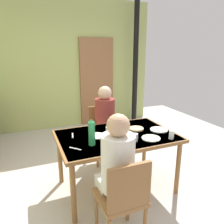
# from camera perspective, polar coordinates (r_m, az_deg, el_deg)

# --- Properties ---
(ground_plane) EXTENTS (6.62, 6.62, 0.00)m
(ground_plane) POSITION_cam_1_polar(r_m,az_deg,el_deg) (3.07, -2.78, -18.27)
(ground_plane) COLOR beige
(wall_back) EXTENTS (4.22, 0.10, 2.82)m
(wall_back) POSITION_cam_1_polar(r_m,az_deg,el_deg) (5.03, -13.13, 11.90)
(wall_back) COLOR #AFBC6C
(wall_back) RESTS_ON ground_plane
(door_wooden) EXTENTS (0.80, 0.05, 2.00)m
(door_wooden) POSITION_cam_1_polar(r_m,az_deg,el_deg) (5.18, -4.00, 7.84)
(door_wooden) COLOR #93603C
(door_wooden) RESTS_ON ground_plane
(stove_pipe_column) EXTENTS (0.12, 0.12, 2.82)m
(stove_pipe_column) POSITION_cam_1_polar(r_m,az_deg,el_deg) (5.24, 6.17, 12.36)
(stove_pipe_column) COLOR black
(stove_pipe_column) RESTS_ON ground_plane
(dining_table) EXTENTS (1.43, 0.93, 0.73)m
(dining_table) POSITION_cam_1_polar(r_m,az_deg,el_deg) (2.68, 1.24, -7.38)
(dining_table) COLOR brown
(dining_table) RESTS_ON ground_plane
(chair_near_diner) EXTENTS (0.40, 0.40, 0.87)m
(chair_near_diner) POSITION_cam_1_polar(r_m,az_deg,el_deg) (2.02, 3.02, -21.55)
(chair_near_diner) COLOR brown
(chair_near_diner) RESTS_ON ground_plane
(chair_far_diner) EXTENTS (0.40, 0.40, 0.87)m
(chair_far_diner) POSITION_cam_1_polar(r_m,az_deg,el_deg) (3.49, -2.52, -4.69)
(chair_far_diner) COLOR brown
(chair_far_diner) RESTS_ON ground_plane
(person_near_diner) EXTENTS (0.30, 0.37, 0.77)m
(person_near_diner) POSITION_cam_1_polar(r_m,az_deg,el_deg) (1.97, 1.40, -12.74)
(person_near_diner) COLOR silver
(person_near_diner) RESTS_ON ground_plane
(person_far_diner) EXTENTS (0.30, 0.37, 0.77)m
(person_far_diner) POSITION_cam_1_polar(r_m,az_deg,el_deg) (3.28, -1.76, -0.82)
(person_far_diner) COLOR maroon
(person_far_diner) RESTS_ON ground_plane
(water_bottle_green_near) EXTENTS (0.07, 0.07, 0.30)m
(water_bottle_green_near) POSITION_cam_1_polar(r_m,az_deg,el_deg) (2.34, -5.37, -5.48)
(water_bottle_green_near) COLOR #2B9956
(water_bottle_green_near) RESTS_ON dining_table
(serving_bowl_center) EXTENTS (0.17, 0.17, 0.05)m
(serving_bowl_center) POSITION_cam_1_polar(r_m,az_deg,el_deg) (2.76, 0.15, -4.54)
(serving_bowl_center) COLOR white
(serving_bowl_center) RESTS_ON dining_table
(dinner_plate_near_left) EXTENTS (0.21, 0.21, 0.01)m
(dinner_plate_near_left) POSITION_cam_1_polar(r_m,az_deg,el_deg) (2.62, -3.91, -6.27)
(dinner_plate_near_left) COLOR white
(dinner_plate_near_left) RESTS_ON dining_table
(dinner_plate_near_right) EXTENTS (0.23, 0.23, 0.01)m
(dinner_plate_near_right) POSITION_cam_1_polar(r_m,az_deg,el_deg) (2.87, 12.26, -4.56)
(dinner_plate_near_right) COLOR white
(dinner_plate_near_right) RESTS_ON dining_table
(dinner_plate_far_center) EXTENTS (0.22, 0.22, 0.01)m
(dinner_plate_far_center) POSITION_cam_1_polar(r_m,az_deg,el_deg) (2.37, 3.20, -8.72)
(dinner_plate_far_center) COLOR white
(dinner_plate_far_center) RESTS_ON dining_table
(dinner_plate_far_side) EXTENTS (0.22, 0.22, 0.01)m
(dinner_plate_far_side) POSITION_cam_1_polar(r_m,az_deg,el_deg) (2.58, 10.21, -6.78)
(dinner_plate_far_side) COLOR white
(dinner_plate_far_side) RESTS_ON dining_table
(drinking_glass_by_near_diner) EXTENTS (0.06, 0.06, 0.09)m
(drinking_glass_by_near_diner) POSITION_cam_1_polar(r_m,az_deg,el_deg) (2.48, 6.15, -6.65)
(drinking_glass_by_near_diner) COLOR silver
(drinking_glass_by_near_diner) RESTS_ON dining_table
(drinking_glass_by_far_diner) EXTENTS (0.06, 0.06, 0.10)m
(drinking_glass_by_far_diner) POSITION_cam_1_polar(r_m,az_deg,el_deg) (2.61, 15.37, -5.78)
(drinking_glass_by_far_diner) COLOR silver
(drinking_glass_by_far_diner) RESTS_ON dining_table
(drinking_glass_spare_center) EXTENTS (0.06, 0.06, 0.09)m
(drinking_glass_spare_center) POSITION_cam_1_polar(r_m,az_deg,el_deg) (2.65, 3.92, -5.09)
(drinking_glass_spare_center) COLOR silver
(drinking_glass_spare_center) RESTS_ON dining_table
(bread_plate_sliced) EXTENTS (0.19, 0.19, 0.02)m
(bread_plate_sliced) POSITION_cam_1_polar(r_m,az_deg,el_deg) (2.85, 6.41, -4.37)
(bread_plate_sliced) COLOR #DBB77A
(bread_plate_sliced) RESTS_ON dining_table
(cutlery_knife_near) EXTENTS (0.11, 0.12, 0.00)m
(cutlery_knife_near) POSITION_cam_1_polar(r_m,az_deg,el_deg) (2.33, -9.66, -9.46)
(cutlery_knife_near) COLOR silver
(cutlery_knife_near) RESTS_ON dining_table
(cutlery_fork_near) EXTENTS (0.02, 0.15, 0.00)m
(cutlery_fork_near) POSITION_cam_1_polar(r_m,az_deg,el_deg) (2.84, -5.75, -4.61)
(cutlery_fork_near) COLOR silver
(cutlery_fork_near) RESTS_ON dining_table
(cutlery_knife_far) EXTENTS (0.05, 0.15, 0.00)m
(cutlery_knife_far) POSITION_cam_1_polar(r_m,az_deg,el_deg) (2.68, -10.32, -6.07)
(cutlery_knife_far) COLOR silver
(cutlery_knife_far) RESTS_ON dining_table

